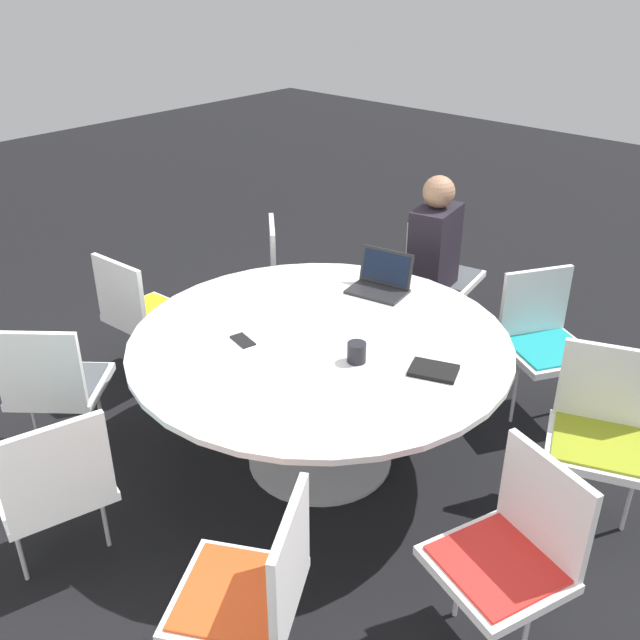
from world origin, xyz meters
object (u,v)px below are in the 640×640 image
at_px(chair_6, 513,547).
at_px(spiral_notebook, 434,370).
at_px(chair_8, 544,335).
at_px(chair_3, 54,381).
at_px(chair_2, 140,309).
at_px(person_0, 436,253).
at_px(laptop, 381,281).
at_px(chair_1, 293,272).
at_px(cell_phone, 243,340).
at_px(chair_0, 437,266).
at_px(coffee_cup, 357,352).
at_px(chair_7, 600,426).
at_px(chair_5, 254,587).
at_px(chair_4, 54,482).

distance_m(chair_6, spiral_notebook, 0.87).
bearing_deg(chair_8, chair_3, -6.56).
distance_m(chair_2, person_0, 1.87).
bearing_deg(person_0, laptop, -1.14).
distance_m(chair_1, cell_phone, 1.38).
relative_size(chair_0, person_0, 0.71).
xyz_separation_m(laptop, spiral_notebook, (-0.71, 0.53, -0.04)).
relative_size(chair_1, chair_6, 1.00).
distance_m(spiral_notebook, coffee_cup, 0.36).
bearing_deg(chair_8, chair_1, -48.09).
bearing_deg(person_0, chair_3, -28.40).
relative_size(laptop, cell_phone, 2.27).
distance_m(chair_7, spiral_notebook, 0.80).
height_order(chair_6, coffee_cup, chair_6).
distance_m(chair_8, cell_phone, 1.71).
xyz_separation_m(chair_8, laptop, (0.74, 0.54, 0.29)).
xyz_separation_m(chair_0, chair_5, (-1.08, 2.71, 0.00)).
height_order(chair_6, spiral_notebook, chair_6).
relative_size(chair_3, person_0, 0.71).
height_order(chair_0, chair_3, same).
bearing_deg(chair_7, cell_phone, 7.68).
bearing_deg(spiral_notebook, coffee_cup, 26.34).
bearing_deg(chair_7, chair_4, 29.55).
height_order(chair_1, coffee_cup, chair_1).
height_order(chair_0, coffee_cup, chair_0).
height_order(chair_8, laptop, laptop).
distance_m(chair_3, chair_6, 2.31).
relative_size(chair_6, spiral_notebook, 3.39).
height_order(chair_3, cell_phone, chair_3).
relative_size(spiral_notebook, coffee_cup, 2.63).
relative_size(chair_1, spiral_notebook, 3.39).
bearing_deg(person_0, coffee_cup, 9.24).
distance_m(laptop, spiral_notebook, 0.88).
distance_m(chair_5, chair_8, 2.30).
xyz_separation_m(chair_5, chair_6, (-0.56, -0.75, 0.00)).
xyz_separation_m(chair_0, chair_7, (-1.57, 1.03, 0.00)).
bearing_deg(chair_6, coffee_cup, 1.37).
bearing_deg(chair_0, chair_6, 29.35).
bearing_deg(laptop, chair_0, 93.94).
bearing_deg(cell_phone, coffee_cup, -157.15).
distance_m(chair_0, chair_6, 2.56).
relative_size(chair_4, chair_7, 1.00).
distance_m(chair_0, cell_phone, 1.88).
distance_m(laptop, cell_phone, 0.92).
xyz_separation_m(chair_0, cell_phone, (-0.11, 1.86, 0.24)).
bearing_deg(chair_4, chair_8, -5.06).
height_order(chair_0, chair_7, same).
height_order(person_0, spiral_notebook, person_0).
height_order(chair_4, chair_8, same).
height_order(chair_6, person_0, person_0).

